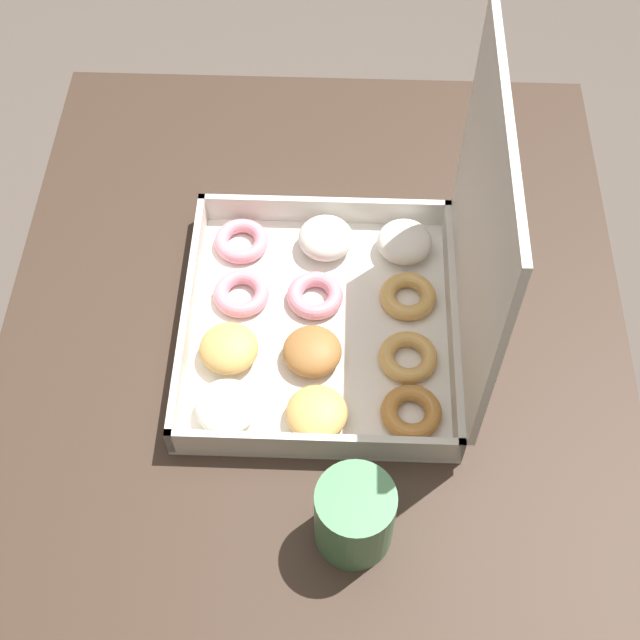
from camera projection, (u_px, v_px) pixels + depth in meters
The scene contains 4 objects.
ground_plane at pixel (315, 572), 1.62m from camera, with size 8.00×8.00×0.00m, color #564C44.
dining_table at pixel (313, 415), 1.11m from camera, with size 0.94×0.72×0.74m.
donut_box at pixel (354, 301), 0.98m from camera, with size 0.33×0.32×0.34m.
coffee_mug at pixel (354, 516), 0.85m from camera, with size 0.08×0.08×0.09m.
Camera 1 is at (0.52, 0.03, 1.60)m, focal length 50.00 mm.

